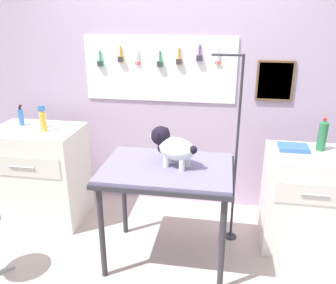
{
  "coord_description": "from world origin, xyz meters",
  "views": [
    {
      "loc": [
        0.51,
        -2.08,
        1.92
      ],
      "look_at": [
        0.1,
        0.3,
        1.02
      ],
      "focal_mm": 37.27,
      "sensor_mm": 36.0,
      "label": 1
    }
  ],
  "objects": [
    {
      "name": "ground",
      "position": [
        0.0,
        0.0,
        -0.02
      ],
      "size": [
        4.4,
        4.0,
        0.04
      ],
      "primitive_type": "cube",
      "color": "#C2ACA5"
    },
    {
      "name": "grooming_table",
      "position": [
        0.1,
        0.28,
        0.75
      ],
      "size": [
        1.01,
        0.7,
        0.84
      ],
      "color": "#2D2D33",
      "rests_on": "ground"
    },
    {
      "name": "dog",
      "position": [
        0.13,
        0.3,
        0.99
      ],
      "size": [
        0.4,
        0.28,
        0.29
      ],
      "color": "white",
      "rests_on": "grooming_table"
    },
    {
      "name": "rear_wall_panel",
      "position": [
        0.0,
        1.28,
        1.16
      ],
      "size": [
        4.0,
        0.11,
        2.3
      ],
      "color": "#B9A1BD",
      "rests_on": "ground"
    },
    {
      "name": "spray_bottle_tall",
      "position": [
        -1.15,
        0.77,
        0.99
      ],
      "size": [
        0.07,
        0.06,
        0.18
      ],
      "color": "white",
      "rests_on": "counter_left"
    },
    {
      "name": "soda_bottle",
      "position": [
        1.3,
        0.76,
        0.99
      ],
      "size": [
        0.07,
        0.07,
        0.27
      ],
      "color": "#296D41",
      "rests_on": "cabinet_right"
    },
    {
      "name": "supply_tray",
      "position": [
        1.08,
        0.73,
        0.88
      ],
      "size": [
        0.24,
        0.18,
        0.04
      ],
      "color": "blue",
      "rests_on": "cabinet_right"
    },
    {
      "name": "cabinet_right",
      "position": [
        1.22,
        0.68,
        0.43
      ],
      "size": [
        0.68,
        0.54,
        0.86
      ],
      "color": "white",
      "rests_on": "ground"
    },
    {
      "name": "pump_bottle_white",
      "position": [
        -1.39,
        0.8,
        1.0
      ],
      "size": [
        0.05,
        0.05,
        0.2
      ],
      "color": "#396FC2",
      "rests_on": "counter_left"
    },
    {
      "name": "grooming_arm",
      "position": [
        0.61,
        0.66,
        0.76
      ],
      "size": [
        0.3,
        0.11,
        1.63
      ],
      "color": "#2D2D33",
      "rests_on": "ground"
    },
    {
      "name": "conditioner_bottle",
      "position": [
        -1.1,
        0.67,
        1.02
      ],
      "size": [
        0.06,
        0.06,
        0.24
      ],
      "color": "gold",
      "rests_on": "counter_left"
    },
    {
      "name": "counter_left",
      "position": [
        -1.21,
        0.72,
        0.46
      ],
      "size": [
        0.8,
        0.58,
        0.92
      ],
      "color": "silver",
      "rests_on": "ground"
    }
  ]
}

